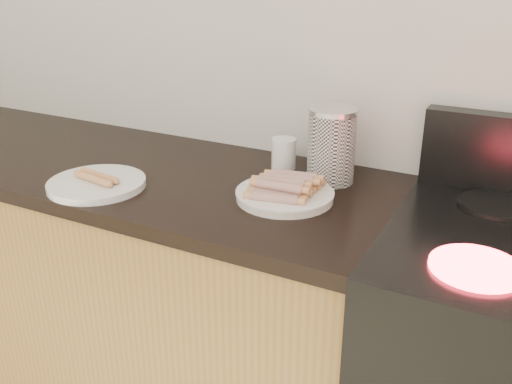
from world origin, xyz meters
The scene contains 11 objects.
wall_back centered at (0.00, 2.00, 1.30)m, with size 4.00×0.04×2.60m, color silver.
cabinet_base centered at (-0.70, 1.69, 0.43)m, with size 2.20×0.59×0.86m, color olive.
counter_slab centered at (-0.70, 1.69, 0.88)m, with size 2.20×0.62×0.04m, color black.
burner_near_left centered at (0.61, 1.51, 0.92)m, with size 0.18×0.18×0.01m, color #FF1E2D.
burner_far_left centered at (0.61, 1.84, 0.92)m, with size 0.18×0.18×0.01m, color black.
main_plate centered at (0.12, 1.67, 0.91)m, with size 0.25×0.25×0.02m, color silver.
side_plate centered at (-0.36, 1.51, 0.91)m, with size 0.26×0.26×0.02m, color white.
hotdog_pile centered at (0.12, 1.67, 0.94)m, with size 0.12×0.18×0.05m.
plain_sausages centered at (-0.36, 1.51, 0.93)m, with size 0.13×0.06×0.02m.
canister centered at (0.18, 1.84, 1.00)m, with size 0.13×0.13×0.21m.
mug centered at (0.02, 1.88, 0.94)m, with size 0.07×0.07×0.09m, color silver.
Camera 1 is at (0.68, 0.45, 1.48)m, focal length 40.00 mm.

